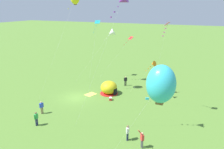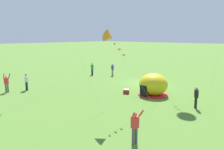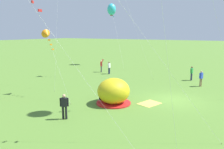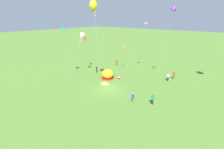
{
  "view_description": "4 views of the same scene",
  "coord_description": "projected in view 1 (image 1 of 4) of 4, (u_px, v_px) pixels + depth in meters",
  "views": [
    {
      "loc": [
        26.1,
        17.45,
        13.35
      ],
      "look_at": [
        -1.66,
        5.26,
        3.88
      ],
      "focal_mm": 35.0,
      "sensor_mm": 36.0,
      "label": 1
    },
    {
      "loc": [
        -13.89,
        21.63,
        5.57
      ],
      "look_at": [
        0.41,
        5.5,
        1.75
      ],
      "focal_mm": 35.0,
      "sensor_mm": 36.0,
      "label": 2
    },
    {
      "loc": [
        -18.17,
        -4.67,
        5.71
      ],
      "look_at": [
        -0.42,
        5.88,
        1.71
      ],
      "focal_mm": 35.0,
      "sensor_mm": 36.0,
      "label": 3
    },
    {
      "loc": [
        16.78,
        -19.28,
        12.66
      ],
      "look_at": [
        0.96,
        0.1,
        3.1
      ],
      "focal_mm": 24.0,
      "sensor_mm": 36.0,
      "label": 4
    }
  ],
  "objects": [
    {
      "name": "person_near_tent",
      "position": [
        42.0,
        107.0,
        28.18
      ],
      "size": [
        0.56,
        0.36,
        1.72
      ],
      "color": "#8C7251",
      "rests_on": "ground"
    },
    {
      "name": "popup_tent",
      "position": [
        109.0,
        88.0,
        34.67
      ],
      "size": [
        2.81,
        2.81,
        2.1
      ],
      "color": "gold",
      "rests_on": "ground"
    },
    {
      "name": "person_arms_raised",
      "position": [
        142.0,
        139.0,
        21.27
      ],
      "size": [
        0.71,
        0.7,
        1.89
      ],
      "color": "#4C4C51",
      "rests_on": "ground"
    },
    {
      "name": "kite_cyan",
      "position": [
        161.0,
        84.0,
        10.9
      ],
      "size": [
        5.66,
        5.97,
        10.64
      ],
      "color": "silver",
      "rests_on": "ground"
    },
    {
      "name": "kite_teal",
      "position": [
        97.0,
        24.0,
        39.9
      ],
      "size": [
        2.23,
        1.67,
        11.01
      ],
      "color": "silver",
      "rests_on": "ground"
    },
    {
      "name": "kite_pink",
      "position": [
        166.0,
        29.0,
        25.3
      ],
      "size": [
        3.96,
        2.57,
        11.73
      ],
      "color": "silver",
      "rests_on": "ground"
    },
    {
      "name": "kite_purple",
      "position": [
        122.0,
        0.0,
        19.49
      ],
      "size": [
        0.97,
        6.14,
        14.48
      ],
      "color": "silver",
      "rests_on": "ground"
    },
    {
      "name": "cooler_box",
      "position": [
        110.0,
        99.0,
        32.46
      ],
      "size": [
        0.63,
        0.55,
        0.44
      ],
      "color": "red",
      "rests_on": "ground"
    },
    {
      "name": "person_watching_sky",
      "position": [
        125.0,
        80.0,
        38.18
      ],
      "size": [
        0.41,
        0.5,
        1.72
      ],
      "color": "black",
      "rests_on": "ground"
    },
    {
      "name": "person_far_back",
      "position": [
        128.0,
        132.0,
        22.52
      ],
      "size": [
        0.59,
        0.25,
        1.72
      ],
      "color": "#1E2347",
      "rests_on": "ground"
    },
    {
      "name": "kite_orange",
      "position": [
        153.0,
        64.0,
        31.17
      ],
      "size": [
        1.99,
        4.4,
        5.98
      ],
      "color": "silver",
      "rests_on": "ground"
    },
    {
      "name": "person_center_field",
      "position": [
        36.0,
        118.0,
        25.33
      ],
      "size": [
        0.59,
        0.27,
        1.72
      ],
      "color": "#1E2347",
      "rests_on": "ground"
    },
    {
      "name": "person_strolling",
      "position": [
        171.0,
        87.0,
        34.99
      ],
      "size": [
        0.56,
        0.69,
        1.89
      ],
      "color": "#4C4C51",
      "rests_on": "ground"
    },
    {
      "name": "ground_plane",
      "position": [
        76.0,
        97.0,
        33.48
      ],
      "size": [
        300.0,
        300.0,
        0.0
      ],
      "primitive_type": "plane",
      "color": "#517A2D"
    },
    {
      "name": "picnic_blanket",
      "position": [
        91.0,
        94.0,
        34.66
      ],
      "size": [
        2.03,
        1.78,
        0.01
      ],
      "primitive_type": "cube",
      "rotation": [
        0.0,
        0.0,
        -0.33
      ],
      "color": "gold",
      "rests_on": "ground"
    },
    {
      "name": "kite_white",
      "position": [
        111.0,
        33.0,
        37.84
      ],
      "size": [
        3.47,
        7.11,
        9.73
      ],
      "color": "silver",
      "rests_on": "ground"
    },
    {
      "name": "kite_red",
      "position": [
        129.0,
        40.0,
        39.11
      ],
      "size": [
        2.12,
        6.28,
        8.25
      ],
      "color": "silver",
      "rests_on": "ground"
    }
  ]
}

